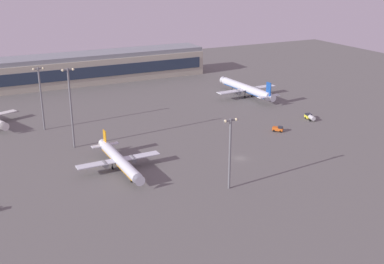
{
  "coord_description": "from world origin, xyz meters",
  "views": [
    {
      "loc": [
        -83.4,
        -130.47,
        64.01
      ],
      "look_at": [
        -7.82,
        21.94,
        4.0
      ],
      "focal_mm": 44.69,
      "sensor_mm": 36.0,
      "label": 1
    }
  ],
  "objects_px": {
    "airplane_mid_apron": "(119,160)",
    "apron_light_west": "(230,149)",
    "apron_light_east": "(41,95)",
    "maintenance_van": "(278,129)",
    "apron_light_central": "(71,104)",
    "fuel_truck": "(310,117)",
    "airplane_terminal_side": "(246,89)"
  },
  "relations": [
    {
      "from": "airplane_mid_apron",
      "to": "apron_light_west",
      "type": "distance_m",
      "value": 38.6
    },
    {
      "from": "apron_light_west",
      "to": "apron_light_east",
      "type": "height_order",
      "value": "apron_light_east"
    },
    {
      "from": "maintenance_van",
      "to": "apron_light_west",
      "type": "relative_size",
      "value": 0.2
    },
    {
      "from": "apron_light_central",
      "to": "maintenance_van",
      "type": "bearing_deg",
      "value": -13.7
    },
    {
      "from": "fuel_truck",
      "to": "apron_light_east",
      "type": "height_order",
      "value": "apron_light_east"
    },
    {
      "from": "airplane_mid_apron",
      "to": "airplane_terminal_side",
      "type": "bearing_deg",
      "value": -147.04
    },
    {
      "from": "fuel_truck",
      "to": "apron_light_west",
      "type": "bearing_deg",
      "value": -135.98
    },
    {
      "from": "airplane_terminal_side",
      "to": "fuel_truck",
      "type": "bearing_deg",
      "value": -87.56
    },
    {
      "from": "fuel_truck",
      "to": "maintenance_van",
      "type": "bearing_deg",
      "value": -152.03
    },
    {
      "from": "apron_light_west",
      "to": "apron_light_east",
      "type": "bearing_deg",
      "value": 116.48
    },
    {
      "from": "airplane_terminal_side",
      "to": "apron_light_west",
      "type": "distance_m",
      "value": 106.66
    },
    {
      "from": "airplane_mid_apron",
      "to": "apron_light_east",
      "type": "distance_m",
      "value": 55.74
    },
    {
      "from": "airplane_mid_apron",
      "to": "fuel_truck",
      "type": "bearing_deg",
      "value": -172.14
    },
    {
      "from": "airplane_mid_apron",
      "to": "apron_light_east",
      "type": "relative_size",
      "value": 1.4
    },
    {
      "from": "airplane_terminal_side",
      "to": "fuel_truck",
      "type": "relative_size",
      "value": 6.64
    },
    {
      "from": "fuel_truck",
      "to": "apron_light_central",
      "type": "height_order",
      "value": "apron_light_central"
    },
    {
      "from": "airplane_terminal_side",
      "to": "maintenance_van",
      "type": "relative_size",
      "value": 10.0
    },
    {
      "from": "apron_light_central",
      "to": "apron_light_west",
      "type": "xyz_separation_m",
      "value": [
        33.76,
        -54.87,
        -3.83
      ]
    },
    {
      "from": "fuel_truck",
      "to": "apron_light_east",
      "type": "distance_m",
      "value": 113.1
    },
    {
      "from": "airplane_mid_apron",
      "to": "apron_light_west",
      "type": "height_order",
      "value": "apron_light_west"
    },
    {
      "from": "airplane_terminal_side",
      "to": "apron_light_west",
      "type": "xyz_separation_m",
      "value": [
        -61.41,
        -86.78,
        8.64
      ]
    },
    {
      "from": "maintenance_van",
      "to": "apron_light_central",
      "type": "distance_m",
      "value": 81.66
    },
    {
      "from": "fuel_truck",
      "to": "apron_light_east",
      "type": "relative_size",
      "value": 0.26
    },
    {
      "from": "maintenance_van",
      "to": "airplane_terminal_side",
      "type": "bearing_deg",
      "value": -151.37
    },
    {
      "from": "apron_light_east",
      "to": "airplane_terminal_side",
      "type": "bearing_deg",
      "value": 3.69
    },
    {
      "from": "airplane_terminal_side",
      "to": "apron_light_east",
      "type": "xyz_separation_m",
      "value": [
        -101.38,
        -6.54,
        10.51
      ]
    },
    {
      "from": "apron_light_central",
      "to": "apron_light_west",
      "type": "relative_size",
      "value": 1.34
    },
    {
      "from": "airplane_mid_apron",
      "to": "airplane_terminal_side",
      "type": "xyz_separation_m",
      "value": [
        86.65,
        59.12,
        0.73
      ]
    },
    {
      "from": "airplane_mid_apron",
      "to": "apron_light_central",
      "type": "height_order",
      "value": "apron_light_central"
    },
    {
      "from": "airplane_terminal_side",
      "to": "apron_light_central",
      "type": "relative_size",
      "value": 1.48
    },
    {
      "from": "airplane_mid_apron",
      "to": "fuel_truck",
      "type": "relative_size",
      "value": 5.49
    },
    {
      "from": "airplane_terminal_side",
      "to": "apron_light_central",
      "type": "bearing_deg",
      "value": -164.64
    }
  ]
}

